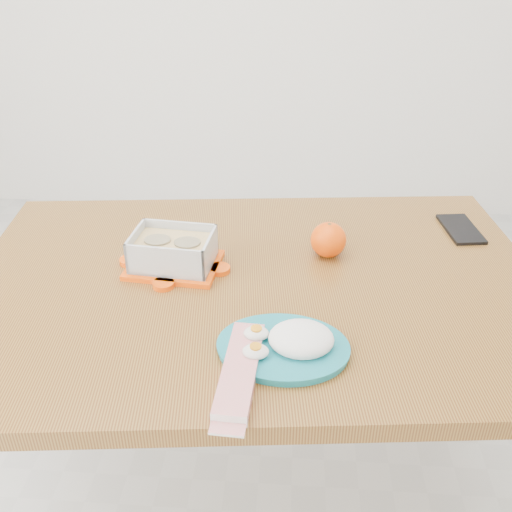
# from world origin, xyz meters

# --- Properties ---
(ground) EXTENTS (3.50, 3.50, 0.00)m
(ground) POSITION_xyz_m (0.00, 0.00, 0.00)
(ground) COLOR #B7B7B2
(ground) RESTS_ON ground
(dining_table) EXTENTS (1.32, 0.95, 0.75)m
(dining_table) POSITION_xyz_m (0.19, -0.16, 0.66)
(dining_table) COLOR olive
(dining_table) RESTS_ON ground
(food_container) EXTENTS (0.21, 0.17, 0.08)m
(food_container) POSITION_xyz_m (0.01, -0.12, 0.79)
(food_container) COLOR #FF5007
(food_container) RESTS_ON dining_table
(orange_fruit) EXTENTS (0.08, 0.08, 0.08)m
(orange_fruit) POSITION_xyz_m (0.35, -0.04, 0.79)
(orange_fruit) COLOR #FC5405
(orange_fruit) RESTS_ON dining_table
(rice_plate) EXTENTS (0.25, 0.25, 0.06)m
(rice_plate) POSITION_xyz_m (0.27, -0.39, 0.77)
(rice_plate) COLOR #187784
(rice_plate) RESTS_ON dining_table
(candy_bar) EXTENTS (0.07, 0.23, 0.02)m
(candy_bar) POSITION_xyz_m (0.19, -0.46, 0.76)
(candy_bar) COLOR #BA0913
(candy_bar) RESTS_ON dining_table
(smartphone) EXTENTS (0.09, 0.16, 0.01)m
(smartphone) POSITION_xyz_m (0.69, 0.10, 0.75)
(smartphone) COLOR black
(smartphone) RESTS_ON dining_table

